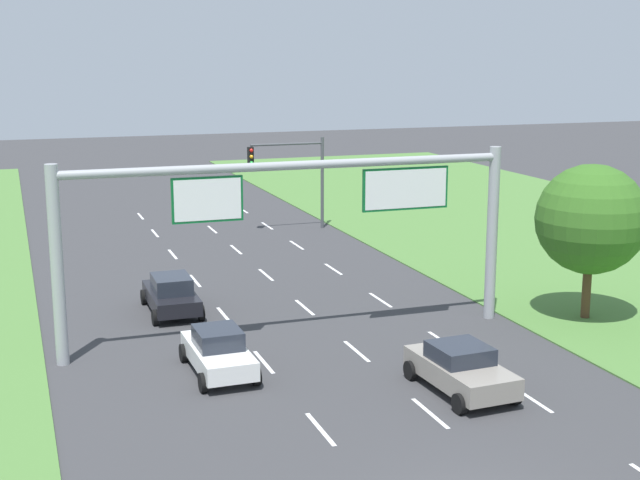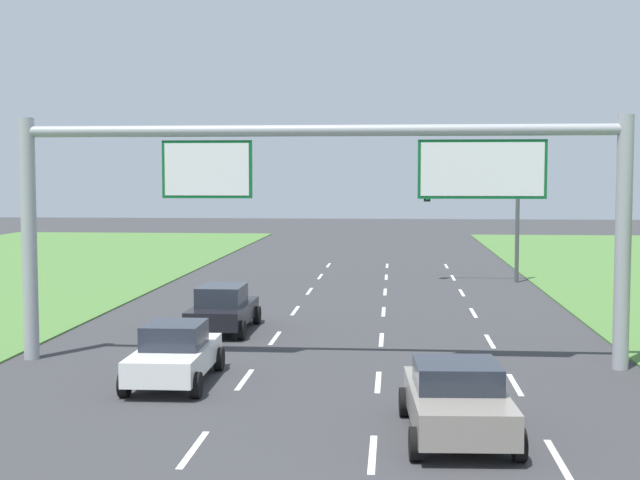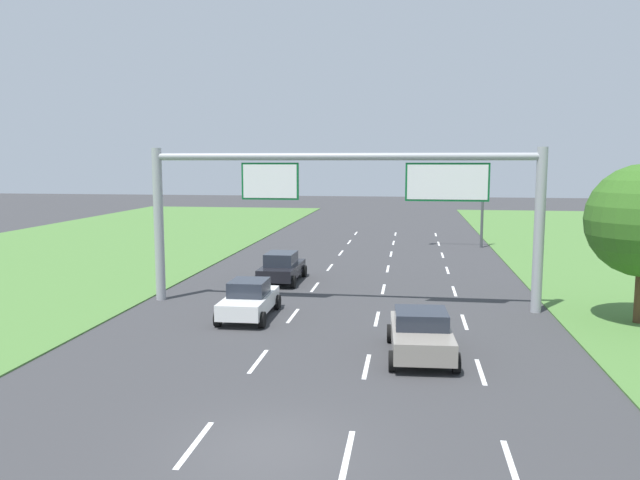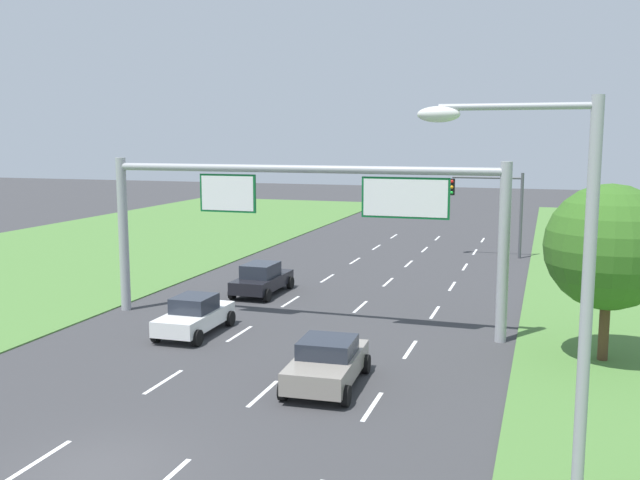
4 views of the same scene
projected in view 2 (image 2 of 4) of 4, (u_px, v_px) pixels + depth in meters
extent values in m
cube|color=white|center=(193.00, 449.00, 17.40)|extent=(0.14, 2.40, 0.01)
cube|color=white|center=(245.00, 379.00, 23.36)|extent=(0.14, 2.40, 0.01)
cube|color=white|center=(275.00, 338.00, 29.33)|extent=(0.14, 2.40, 0.01)
cube|color=white|center=(295.00, 311.00, 35.29)|extent=(0.14, 2.40, 0.01)
cube|color=white|center=(309.00, 291.00, 41.26)|extent=(0.14, 2.40, 0.01)
cube|color=white|center=(320.00, 277.00, 47.22)|extent=(0.14, 2.40, 0.01)
cube|color=white|center=(328.00, 265.00, 53.18)|extent=(0.14, 2.40, 0.01)
cube|color=white|center=(373.00, 454.00, 17.11)|extent=(0.14, 2.40, 0.01)
cube|color=white|center=(378.00, 382.00, 23.08)|extent=(0.14, 2.40, 0.01)
cube|color=white|center=(381.00, 340.00, 29.04)|extent=(0.14, 2.40, 0.01)
cube|color=white|center=(384.00, 312.00, 35.00)|extent=(0.14, 2.40, 0.01)
cube|color=white|center=(385.00, 292.00, 40.97)|extent=(0.14, 2.40, 0.01)
cube|color=white|center=(386.00, 277.00, 46.93)|extent=(0.14, 2.40, 0.01)
cube|color=white|center=(387.00, 266.00, 52.89)|extent=(0.14, 2.40, 0.01)
cube|color=white|center=(558.00, 459.00, 16.82)|extent=(0.14, 2.40, 0.01)
cube|color=white|center=(515.00, 385.00, 22.79)|extent=(0.14, 2.40, 0.01)
cube|color=white|center=(490.00, 341.00, 28.75)|extent=(0.14, 2.40, 0.01)
cube|color=white|center=(473.00, 313.00, 34.71)|extent=(0.14, 2.40, 0.01)
cube|color=white|center=(462.00, 293.00, 40.68)|extent=(0.14, 2.40, 0.01)
cube|color=white|center=(453.00, 278.00, 46.64)|extent=(0.14, 2.40, 0.01)
cube|color=white|center=(446.00, 266.00, 52.61)|extent=(0.14, 2.40, 0.01)
cube|color=white|center=(175.00, 359.00, 22.94)|extent=(1.78, 4.19, 0.62)
cube|color=#232833|center=(174.00, 335.00, 22.89)|extent=(1.48, 1.75, 0.62)
cylinder|color=black|center=(156.00, 358.00, 24.54)|extent=(0.23, 0.64, 0.64)
cylinder|color=black|center=(219.00, 359.00, 24.42)|extent=(0.23, 0.64, 0.64)
cylinder|color=black|center=(125.00, 384.00, 21.49)|extent=(0.23, 0.64, 0.64)
cylinder|color=black|center=(196.00, 385.00, 21.38)|extent=(0.23, 0.64, 0.64)
cube|color=black|center=(223.00, 313.00, 30.62)|extent=(1.84, 4.30, 0.61)
cube|color=#232833|center=(222.00, 295.00, 30.38)|extent=(1.50, 2.00, 0.67)
cylinder|color=black|center=(207.00, 314.00, 32.31)|extent=(0.22, 0.64, 0.64)
cylinder|color=black|center=(257.00, 315.00, 32.14)|extent=(0.22, 0.64, 0.64)
cylinder|color=black|center=(186.00, 329.00, 29.14)|extent=(0.22, 0.64, 0.64)
cylinder|color=black|center=(241.00, 330.00, 28.97)|extent=(0.22, 0.64, 0.64)
cube|color=gray|center=(457.00, 405.00, 18.19)|extent=(2.13, 4.30, 0.68)
cube|color=#232833|center=(457.00, 375.00, 18.23)|extent=(1.78, 1.84, 0.53)
cylinder|color=black|center=(404.00, 402.00, 19.79)|extent=(0.25, 0.65, 0.64)
cylinder|color=black|center=(492.00, 402.00, 19.74)|extent=(0.25, 0.65, 0.64)
cylinder|color=black|center=(415.00, 444.00, 16.69)|extent=(0.25, 0.65, 0.64)
cylinder|color=black|center=(519.00, 445.00, 16.64)|extent=(0.25, 0.65, 0.64)
cylinder|color=#9EA0A5|center=(29.00, 239.00, 25.76)|extent=(0.44, 0.44, 7.00)
cylinder|color=#9EA0A5|center=(623.00, 243.00, 24.38)|extent=(0.44, 0.44, 7.00)
cylinder|color=#9EA0A5|center=(318.00, 131.00, 24.85)|extent=(16.80, 0.32, 0.32)
cube|color=#0C5B28|center=(207.00, 169.00, 25.19)|extent=(2.57, 0.12, 1.64)
cube|color=white|center=(207.00, 169.00, 25.12)|extent=(2.41, 0.01, 1.48)
cube|color=#0C5B28|center=(482.00, 169.00, 24.55)|extent=(3.53, 0.12, 1.64)
cube|color=white|center=(482.00, 169.00, 24.48)|extent=(3.37, 0.01, 1.48)
cylinder|color=#47494F|center=(517.00, 227.00, 44.49)|extent=(0.20, 0.20, 5.60)
cylinder|color=#47494F|center=(472.00, 178.00, 44.50)|extent=(4.50, 0.14, 0.14)
cube|color=black|center=(427.00, 191.00, 44.73)|extent=(0.32, 0.36, 1.10)
sphere|color=red|center=(427.00, 183.00, 44.50)|extent=(0.22, 0.22, 0.22)
sphere|color=orange|center=(427.00, 191.00, 44.53)|extent=(0.22, 0.22, 0.22)
sphere|color=green|center=(427.00, 198.00, 44.56)|extent=(0.22, 0.22, 0.22)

